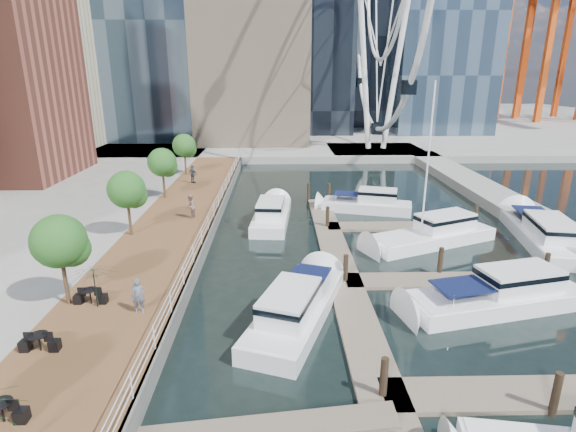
{
  "coord_description": "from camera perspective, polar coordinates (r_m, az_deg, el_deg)",
  "views": [
    {
      "loc": [
        -0.94,
        -16.21,
        11.9
      ],
      "look_at": [
        -0.31,
        11.83,
        3.0
      ],
      "focal_mm": 28.0,
      "sensor_mm": 36.0,
      "label": 1
    }
  ],
  "objects": [
    {
      "name": "floating_docks",
      "position": [
        29.92,
        16.22,
        -5.55
      ],
      "size": [
        16.0,
        34.0,
        2.6
      ],
      "color": "#6D6051",
      "rests_on": "ground"
    },
    {
      "name": "ground",
      "position": [
        20.13,
        1.73,
        -18.63
      ],
      "size": [
        520.0,
        520.0,
        0.0
      ],
      "primitive_type": "plane",
      "color": "black",
      "rests_on": "ground"
    },
    {
      "name": "breakwater",
      "position": [
        43.36,
        27.66,
        0.29
      ],
      "size": [
        4.0,
        60.0,
        1.0
      ],
      "primitive_type": "cube",
      "color": "gray",
      "rests_on": "ground"
    },
    {
      "name": "seawall",
      "position": [
        33.61,
        -9.87,
        -2.5
      ],
      "size": [
        0.25,
        60.0,
        1.0
      ],
      "primitive_type": "cube",
      "color": "#595954",
      "rests_on": "ground"
    },
    {
      "name": "cafe_tables",
      "position": [
        20.06,
        -30.6,
        -16.81
      ],
      "size": [
        2.5,
        13.7,
        0.74
      ],
      "color": "black",
      "rests_on": "ground"
    },
    {
      "name": "port_cranes",
      "position": [
        131.49,
        32.03,
        18.63
      ],
      "size": [
        40.0,
        52.0,
        38.0
      ],
      "color": "#D84C14",
      "rests_on": "ground"
    },
    {
      "name": "cafe_seating",
      "position": [
        17.62,
        -31.88,
        -18.75
      ],
      "size": [
        3.55,
        13.07,
        2.66
      ],
      "color": "#0F3911",
      "rests_on": "ground"
    },
    {
      "name": "pier",
      "position": [
        70.76,
        11.04,
        8.0
      ],
      "size": [
        14.0,
        12.0,
        1.0
      ],
      "primitive_type": "cube",
      "color": "gray",
      "rests_on": "ground"
    },
    {
      "name": "pedestrian_mid",
      "position": [
        36.08,
        -12.3,
        1.18
      ],
      "size": [
        0.78,
        0.97,
        1.9
      ],
      "primitive_type": "imported",
      "rotation": [
        0.0,
        0.0,
        -1.64
      ],
      "color": "#806458",
      "rests_on": "boardwalk"
    },
    {
      "name": "yacht_foreground",
      "position": [
        26.83,
        24.87,
        -10.5
      ],
      "size": [
        11.1,
        5.21,
        2.15
      ],
      "primitive_type": null,
      "rotation": [
        0.0,
        0.0,
        1.8
      ],
      "color": "white",
      "rests_on": "ground"
    },
    {
      "name": "pedestrian_near",
      "position": [
        22.71,
        -18.47,
        -9.61
      ],
      "size": [
        0.7,
        0.53,
        1.72
      ],
      "primitive_type": "imported",
      "rotation": [
        0.0,
        0.0,
        0.21
      ],
      "color": "#4E5869",
      "rests_on": "boardwalk"
    },
    {
      "name": "moored_yachts",
      "position": [
        32.92,
        16.54,
        -4.36
      ],
      "size": [
        24.66,
        32.89,
        11.5
      ],
      "color": "white",
      "rests_on": "ground"
    },
    {
      "name": "railing",
      "position": [
        33.29,
        -10.13,
        -0.84
      ],
      "size": [
        0.1,
        60.0,
        1.05
      ],
      "primitive_type": null,
      "color": "white",
      "rests_on": "boardwalk"
    },
    {
      "name": "street_trees",
      "position": [
        32.87,
        -19.83,
        3.16
      ],
      "size": [
        2.6,
        42.6,
        4.6
      ],
      "color": "#3F2B1C",
      "rests_on": "ground"
    },
    {
      "name": "land_far",
      "position": [
        118.77,
        -0.84,
        12.09
      ],
      "size": [
        200.0,
        114.0,
        1.0
      ],
      "primitive_type": "cube",
      "color": "gray",
      "rests_on": "ground"
    },
    {
      "name": "boardwalk",
      "position": [
        34.19,
        -14.85,
        -2.49
      ],
      "size": [
        6.0,
        60.0,
        1.0
      ],
      "primitive_type": "cube",
      "color": "brown",
      "rests_on": "ground"
    },
    {
      "name": "pedestrian_far",
      "position": [
        47.9,
        -12.0,
        5.22
      ],
      "size": [
        1.19,
        0.96,
        1.89
      ],
      "primitive_type": "imported",
      "rotation": [
        0.0,
        0.0,
        2.61
      ],
      "color": "#373F45",
      "rests_on": "boardwalk"
    }
  ]
}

